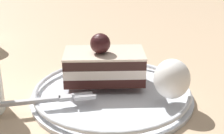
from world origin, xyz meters
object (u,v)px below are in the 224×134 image
object	(u,v)px
dessert_plate	(112,92)
whipped_cream_dollop	(172,79)
cake_slice	(104,66)
fork	(49,100)

from	to	relation	value
dessert_plate	whipped_cream_dollop	world-z (taller)	whipped_cream_dollop
cake_slice	fork	world-z (taller)	cake_slice
whipped_cream_dollop	cake_slice	bearing A→B (deg)	155.62
cake_slice	whipped_cream_dollop	distance (m)	0.10
whipped_cream_dollop	fork	bearing A→B (deg)	-170.17
cake_slice	fork	bearing A→B (deg)	-132.07
dessert_plate	cake_slice	world-z (taller)	cake_slice
whipped_cream_dollop	fork	distance (m)	0.15
cake_slice	fork	distance (m)	0.09
cake_slice	fork	xyz separation A→B (m)	(-0.06, -0.07, -0.02)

